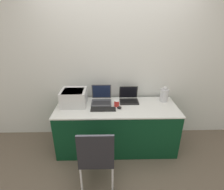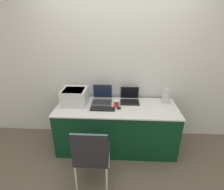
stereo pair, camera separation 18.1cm
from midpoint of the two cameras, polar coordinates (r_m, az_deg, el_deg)
ground_plane at (r=2.85m, az=3.07°, el=-20.49°), size 14.00×14.00×0.00m
wall_back at (r=2.91m, az=3.66°, el=9.93°), size 8.00×0.05×2.60m
table at (r=2.89m, az=3.24°, el=-10.41°), size 1.87×0.71×0.74m
printer at (r=2.79m, az=-10.25°, el=-0.24°), size 0.38×0.37×0.25m
laptop_left at (r=2.83m, az=-1.43°, el=-1.13°), size 0.32×0.32×0.27m
laptop_right at (r=2.86m, az=7.59°, el=-1.19°), size 0.30×0.26×0.23m
external_keyboard at (r=2.61m, az=-1.11°, el=-4.60°), size 0.37×0.12×0.02m
coffee_cup at (r=2.69m, az=3.38°, el=-2.76°), size 0.08×0.08×0.10m
mouse at (r=2.62m, az=4.20°, el=-4.24°), size 0.07×0.05×0.04m
metal_pitcher at (r=2.93m, az=18.93°, el=-0.39°), size 0.13×0.13×0.25m
chair at (r=2.20m, az=-4.16°, el=-18.55°), size 0.41×0.44×0.87m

